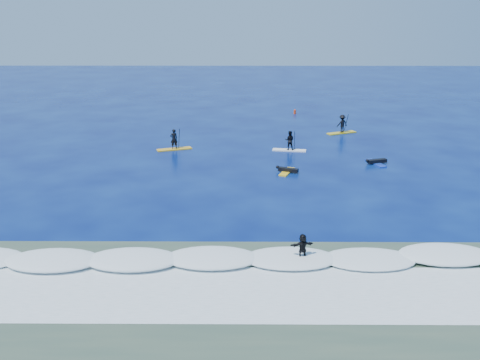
{
  "coord_description": "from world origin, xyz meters",
  "views": [
    {
      "loc": [
        -1.41,
        -34.41,
        12.53
      ],
      "look_at": [
        -1.64,
        1.56,
        0.6
      ],
      "focal_mm": 40.0,
      "sensor_mm": 36.0,
      "label": 1
    }
  ],
  "objects_px": {
    "sup_paddler_center": "(290,142)",
    "marker_buoy": "(295,112)",
    "sup_paddler_left": "(174,142)",
    "prone_paddler_far": "(376,162)",
    "sup_paddler_right": "(342,125)",
    "prone_paddler_near": "(287,170)",
    "wave_surfer": "(302,248)"
  },
  "relations": [
    {
      "from": "sup_paddler_center",
      "to": "marker_buoy",
      "type": "relative_size",
      "value": 4.62
    },
    {
      "from": "sup_paddler_left",
      "to": "prone_paddler_far",
      "type": "bearing_deg",
      "value": -33.73
    },
    {
      "from": "sup_paddler_left",
      "to": "sup_paddler_center",
      "type": "height_order",
      "value": "sup_paddler_left"
    },
    {
      "from": "sup_paddler_right",
      "to": "prone_paddler_far",
      "type": "height_order",
      "value": "sup_paddler_right"
    },
    {
      "from": "sup_paddler_left",
      "to": "prone_paddler_near",
      "type": "xyz_separation_m",
      "value": [
        9.62,
        -6.73,
        -0.52
      ]
    },
    {
      "from": "sup_paddler_left",
      "to": "sup_paddler_right",
      "type": "relative_size",
      "value": 1.01
    },
    {
      "from": "marker_buoy",
      "to": "prone_paddler_far",
      "type": "bearing_deg",
      "value": -77.06
    },
    {
      "from": "prone_paddler_far",
      "to": "sup_paddler_center",
      "type": "bearing_deg",
      "value": 41.16
    },
    {
      "from": "wave_surfer",
      "to": "sup_paddler_left",
      "type": "bearing_deg",
      "value": 99.09
    },
    {
      "from": "sup_paddler_center",
      "to": "prone_paddler_near",
      "type": "relative_size",
      "value": 1.31
    },
    {
      "from": "prone_paddler_near",
      "to": "wave_surfer",
      "type": "distance_m",
      "value": 15.27
    },
    {
      "from": "sup_paddler_center",
      "to": "prone_paddler_near",
      "type": "xyz_separation_m",
      "value": [
        -0.7,
        -6.44,
        -0.62
      ]
    },
    {
      "from": "sup_paddler_left",
      "to": "sup_paddler_right",
      "type": "height_order",
      "value": "sup_paddler_right"
    },
    {
      "from": "prone_paddler_near",
      "to": "prone_paddler_far",
      "type": "distance_m",
      "value": 7.85
    },
    {
      "from": "sup_paddler_left",
      "to": "marker_buoy",
      "type": "relative_size",
      "value": 4.83
    },
    {
      "from": "prone_paddler_near",
      "to": "marker_buoy",
      "type": "height_order",
      "value": "marker_buoy"
    },
    {
      "from": "sup_paddler_right",
      "to": "prone_paddler_near",
      "type": "height_order",
      "value": "sup_paddler_right"
    },
    {
      "from": "prone_paddler_near",
      "to": "marker_buoy",
      "type": "xyz_separation_m",
      "value": [
        2.7,
        23.15,
        0.13
      ]
    },
    {
      "from": "sup_paddler_left",
      "to": "wave_surfer",
      "type": "bearing_deg",
      "value": -86.73
    },
    {
      "from": "sup_paddler_center",
      "to": "marker_buoy",
      "type": "bearing_deg",
      "value": 92.41
    },
    {
      "from": "sup_paddler_right",
      "to": "sup_paddler_left",
      "type": "bearing_deg",
      "value": 177.3
    },
    {
      "from": "prone_paddler_far",
      "to": "marker_buoy",
      "type": "bearing_deg",
      "value": -5.02
    },
    {
      "from": "prone_paddler_near",
      "to": "marker_buoy",
      "type": "distance_m",
      "value": 23.31
    },
    {
      "from": "prone_paddler_near",
      "to": "sup_paddler_right",
      "type": "bearing_deg",
      "value": -3.91
    },
    {
      "from": "prone_paddler_far",
      "to": "wave_surfer",
      "type": "height_order",
      "value": "wave_surfer"
    },
    {
      "from": "sup_paddler_center",
      "to": "sup_paddler_left",
      "type": "bearing_deg",
      "value": -172.39
    },
    {
      "from": "sup_paddler_left",
      "to": "prone_paddler_near",
      "type": "height_order",
      "value": "sup_paddler_left"
    },
    {
      "from": "prone_paddler_near",
      "to": "prone_paddler_far",
      "type": "xyz_separation_m",
      "value": [
        7.48,
        2.38,
        0.01
      ]
    },
    {
      "from": "prone_paddler_near",
      "to": "prone_paddler_far",
      "type": "relative_size",
      "value": 0.95
    },
    {
      "from": "sup_paddler_center",
      "to": "marker_buoy",
      "type": "xyz_separation_m",
      "value": [
        2.01,
        16.72,
        -0.49
      ]
    },
    {
      "from": "prone_paddler_far",
      "to": "marker_buoy",
      "type": "relative_size",
      "value": 3.71
    },
    {
      "from": "sup_paddler_center",
      "to": "marker_buoy",
      "type": "height_order",
      "value": "sup_paddler_center"
    }
  ]
}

